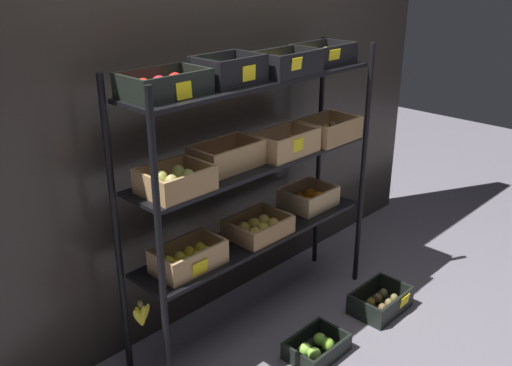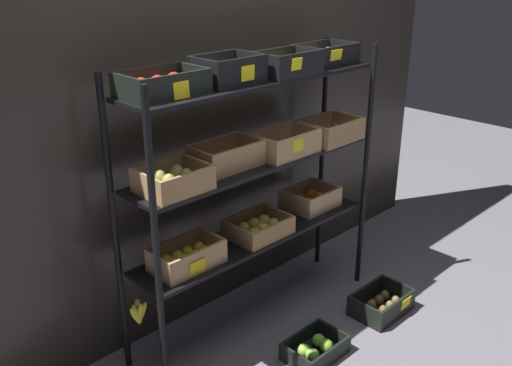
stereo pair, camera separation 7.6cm
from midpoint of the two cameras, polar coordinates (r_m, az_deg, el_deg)
name	(u,v)px [view 2 (the right image)]	position (r m, az deg, el deg)	size (l,w,h in m)	color
ground_plane	(256,317)	(3.43, 0.65, -13.53)	(10.00, 10.00, 0.00)	slate
storefront_wall	(210,117)	(3.17, -4.03, 6.69)	(3.94, 0.12, 2.31)	#2D2823
display_rack	(256,155)	(2.94, 0.70, 2.83)	(1.65, 0.38, 1.57)	black
crate_ground_apple_green	(315,349)	(3.15, 6.76, -16.43)	(0.33, 0.23, 0.10)	black
crate_ground_center_kiwi	(381,305)	(3.54, 13.23, -11.96)	(0.36, 0.25, 0.13)	black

